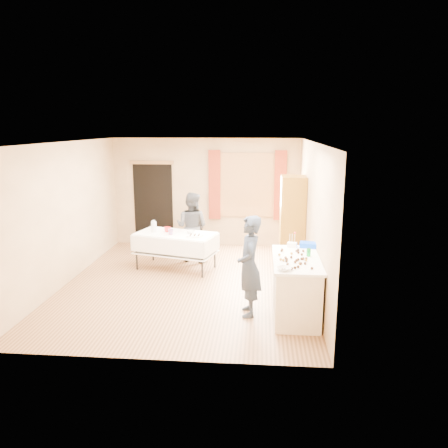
# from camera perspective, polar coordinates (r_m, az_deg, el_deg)

# --- Properties ---
(floor) EXTENTS (4.50, 5.50, 0.02)m
(floor) POSITION_cam_1_polar(r_m,az_deg,el_deg) (8.28, -4.72, -7.77)
(floor) COLOR #9E7047
(floor) RESTS_ON ground
(ceiling) EXTENTS (4.50, 5.50, 0.02)m
(ceiling) POSITION_cam_1_polar(r_m,az_deg,el_deg) (7.76, -5.08, 10.67)
(ceiling) COLOR white
(ceiling) RESTS_ON floor
(wall_back) EXTENTS (4.50, 0.02, 2.60)m
(wall_back) POSITION_cam_1_polar(r_m,az_deg,el_deg) (10.60, -2.37, 4.13)
(wall_back) COLOR tan
(wall_back) RESTS_ON floor
(wall_front) EXTENTS (4.50, 0.02, 2.60)m
(wall_front) POSITION_cam_1_polar(r_m,az_deg,el_deg) (5.30, -9.95, -4.82)
(wall_front) COLOR tan
(wall_front) RESTS_ON floor
(wall_left) EXTENTS (0.02, 5.50, 2.60)m
(wall_left) POSITION_cam_1_polar(r_m,az_deg,el_deg) (8.59, -19.93, 1.35)
(wall_left) COLOR tan
(wall_left) RESTS_ON floor
(wall_right) EXTENTS (0.02, 5.50, 2.60)m
(wall_right) POSITION_cam_1_polar(r_m,az_deg,el_deg) (7.86, 11.58, 0.85)
(wall_right) COLOR tan
(wall_right) RESTS_ON floor
(window_frame) EXTENTS (1.32, 0.06, 1.52)m
(window_frame) POSITION_cam_1_polar(r_m,az_deg,el_deg) (10.46, 3.05, 5.11)
(window_frame) COLOR olive
(window_frame) RESTS_ON wall_back
(window_pane) EXTENTS (1.20, 0.02, 1.40)m
(window_pane) POSITION_cam_1_polar(r_m,az_deg,el_deg) (10.44, 3.05, 5.10)
(window_pane) COLOR white
(window_pane) RESTS_ON wall_back
(curtain_left) EXTENTS (0.28, 0.06, 1.65)m
(curtain_left) POSITION_cam_1_polar(r_m,az_deg,el_deg) (10.46, -1.25, 5.13)
(curtain_left) COLOR maroon
(curtain_left) RESTS_ON wall_back
(curtain_right) EXTENTS (0.28, 0.06, 1.65)m
(curtain_right) POSITION_cam_1_polar(r_m,az_deg,el_deg) (10.41, 7.35, 4.99)
(curtain_right) COLOR maroon
(curtain_right) RESTS_ON wall_back
(doorway) EXTENTS (0.95, 0.04, 2.00)m
(doorway) POSITION_cam_1_polar(r_m,az_deg,el_deg) (10.86, -9.20, 2.58)
(doorway) COLOR black
(doorway) RESTS_ON floor
(door_lintel) EXTENTS (1.05, 0.06, 0.08)m
(door_lintel) POSITION_cam_1_polar(r_m,az_deg,el_deg) (10.70, -9.44, 7.93)
(door_lintel) COLOR olive
(door_lintel) RESTS_ON wall_back
(cabinet) EXTENTS (0.50, 0.60, 1.88)m
(cabinet) POSITION_cam_1_polar(r_m,az_deg,el_deg) (9.14, 8.92, 0.31)
(cabinet) COLOR #8D6018
(cabinet) RESTS_ON floor
(counter) EXTENTS (0.71, 1.49, 0.91)m
(counter) POSITION_cam_1_polar(r_m,az_deg,el_deg) (6.89, 9.31, -8.07)
(counter) COLOR #F4E7CD
(counter) RESTS_ON floor
(party_table) EXTENTS (1.77, 1.22, 0.75)m
(party_table) POSITION_cam_1_polar(r_m,az_deg,el_deg) (8.98, -6.32, -3.09)
(party_table) COLOR black
(party_table) RESTS_ON floor
(chair) EXTENTS (0.49, 0.49, 0.93)m
(chair) POSITION_cam_1_polar(r_m,az_deg,el_deg) (10.06, -3.70, -2.31)
(chair) COLOR black
(chair) RESTS_ON floor
(girl) EXTENTS (0.65, 0.50, 1.57)m
(girl) POSITION_cam_1_polar(r_m,az_deg,el_deg) (6.70, 3.32, -5.52)
(girl) COLOR #202A3E
(girl) RESTS_ON floor
(woman) EXTENTS (1.04, 0.96, 1.50)m
(woman) POSITION_cam_1_polar(r_m,az_deg,el_deg) (9.43, -4.23, -0.36)
(woman) COLOR black
(woman) RESTS_ON floor
(soda_can) EXTENTS (0.08, 0.08, 0.12)m
(soda_can) POSITION_cam_1_polar(r_m,az_deg,el_deg) (6.87, 10.99, -3.66)
(soda_can) COLOR #0E8027
(soda_can) RESTS_ON counter
(mixing_bowl) EXTENTS (0.33, 0.33, 0.05)m
(mixing_bowl) POSITION_cam_1_polar(r_m,az_deg,el_deg) (6.16, 7.82, -5.82)
(mixing_bowl) COLOR white
(mixing_bowl) RESTS_ON counter
(foam_block) EXTENTS (0.17, 0.14, 0.08)m
(foam_block) POSITION_cam_1_polar(r_m,az_deg,el_deg) (7.33, 8.87, -2.71)
(foam_block) COLOR white
(foam_block) RESTS_ON counter
(blue_basket) EXTENTS (0.33, 0.25, 0.08)m
(blue_basket) POSITION_cam_1_polar(r_m,az_deg,el_deg) (7.38, 11.05, -2.70)
(blue_basket) COLOR #0947F0
(blue_basket) RESTS_ON counter
(pitcher) EXTENTS (0.15, 0.15, 0.22)m
(pitcher) POSITION_cam_1_polar(r_m,az_deg,el_deg) (9.03, -9.16, -0.38)
(pitcher) COLOR silver
(pitcher) RESTS_ON party_table
(cup_red) EXTENTS (0.14, 0.14, 0.11)m
(cup_red) POSITION_cam_1_polar(r_m,az_deg,el_deg) (9.02, -7.39, -0.70)
(cup_red) COLOR red
(cup_red) RESTS_ON party_table
(cup_rainbow) EXTENTS (0.16, 0.16, 0.11)m
(cup_rainbow) POSITION_cam_1_polar(r_m,az_deg,el_deg) (8.79, -6.98, -1.04)
(cup_rainbow) COLOR red
(cup_rainbow) RESTS_ON party_table
(small_bowl) EXTENTS (0.25, 0.25, 0.05)m
(small_bowl) POSITION_cam_1_polar(r_m,az_deg,el_deg) (8.88, -4.33, -1.02)
(small_bowl) COLOR white
(small_bowl) RESTS_ON party_table
(pastry_tray) EXTENTS (0.33, 0.27, 0.02)m
(pastry_tray) POSITION_cam_1_polar(r_m,az_deg,el_deg) (8.61, -3.83, -1.57)
(pastry_tray) COLOR white
(pastry_tray) RESTS_ON party_table
(bottle) EXTENTS (0.09, 0.09, 0.19)m
(bottle) POSITION_cam_1_polar(r_m,az_deg,el_deg) (9.33, -9.12, -0.06)
(bottle) COLOR white
(bottle) RESTS_ON party_table
(cake_balls) EXTENTS (0.47, 1.08, 0.04)m
(cake_balls) POSITION_cam_1_polar(r_m,az_deg,el_deg) (6.62, 9.13, -4.58)
(cake_balls) COLOR #3F2314
(cake_balls) RESTS_ON counter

